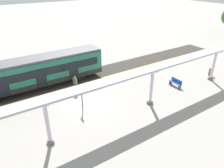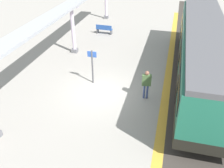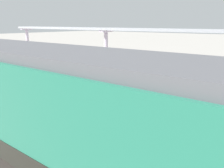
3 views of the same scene
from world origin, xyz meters
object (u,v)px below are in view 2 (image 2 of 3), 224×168
at_px(platform_info_sign, 92,64).
at_px(train_near_carriage, 202,53).
at_px(canopy_pillar_nearest, 106,1).
at_px(canopy_pillar_second, 73,30).
at_px(bench_near_end, 104,29).
at_px(passenger_waiting_near_edge, 147,82).

bearing_deg(platform_info_sign, train_near_carriage, -161.85).
relative_size(canopy_pillar_nearest, canopy_pillar_second, 1.00).
height_order(canopy_pillar_nearest, canopy_pillar_second, same).
distance_m(train_near_carriage, platform_info_sign, 6.73).
height_order(bench_near_end, platform_info_sign, platform_info_sign).
xyz_separation_m(bench_near_end, platform_info_sign, (-1.73, 8.63, 0.89)).
bearing_deg(canopy_pillar_nearest, passenger_waiting_near_edge, 113.77).
relative_size(train_near_carriage, platform_info_sign, 6.60).
relative_size(canopy_pillar_nearest, platform_info_sign, 1.66).
height_order(train_near_carriage, passenger_waiting_near_edge, train_near_carriage).
bearing_deg(train_near_carriage, passenger_waiting_near_edge, 45.41).
bearing_deg(train_near_carriage, bench_near_end, -38.88).
relative_size(canopy_pillar_nearest, passenger_waiting_near_edge, 2.08).
bearing_deg(canopy_pillar_second, platform_info_sign, 125.06).
distance_m(canopy_pillar_nearest, bench_near_end, 5.05).
height_order(canopy_pillar_second, passenger_waiting_near_edge, canopy_pillar_second).
bearing_deg(passenger_waiting_near_edge, bench_near_end, -61.54).
bearing_deg(canopy_pillar_nearest, train_near_carriage, 129.32).
relative_size(train_near_carriage, canopy_pillar_nearest, 3.98).
height_order(train_near_carriage, canopy_pillar_second, canopy_pillar_second).
relative_size(bench_near_end, passenger_waiting_near_edge, 0.87).
xyz_separation_m(bench_near_end, passenger_waiting_near_edge, (-5.16, 9.53, 0.65)).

